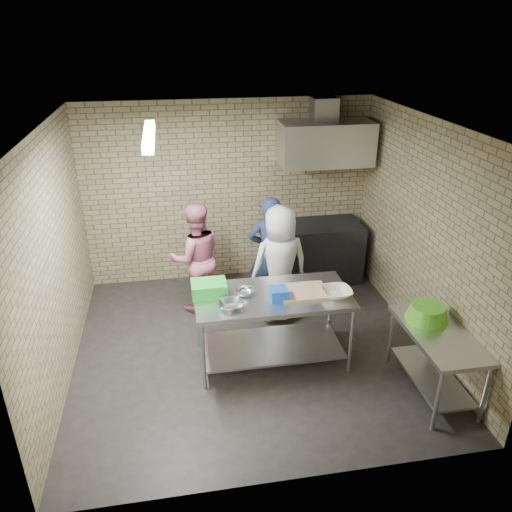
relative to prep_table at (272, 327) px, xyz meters
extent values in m
plane|color=black|center=(-0.21, 0.26, -0.44)|extent=(4.20, 4.20, 0.00)
plane|color=black|center=(-0.21, 0.26, 2.26)|extent=(4.20, 4.20, 0.00)
cube|color=#988A5F|center=(-0.21, 2.26, 0.91)|extent=(4.20, 0.06, 2.70)
cube|color=#988A5F|center=(-0.21, -1.74, 0.91)|extent=(4.20, 0.06, 2.70)
cube|color=#988A5F|center=(-2.31, 0.26, 0.91)|extent=(0.06, 4.00, 2.70)
cube|color=#988A5F|center=(1.89, 0.26, 0.91)|extent=(0.06, 4.00, 2.70)
cube|color=silver|center=(0.00, 0.00, 0.00)|extent=(1.75, 0.88, 0.88)
cube|color=silver|center=(1.59, -0.84, -0.06)|extent=(0.60, 1.20, 0.75)
cube|color=black|center=(1.14, 1.91, 0.01)|extent=(1.20, 0.70, 0.90)
cube|color=silver|center=(1.14, 1.96, 1.66)|extent=(1.30, 0.60, 0.60)
cube|color=#A5A8AD|center=(1.14, 2.11, 2.11)|extent=(0.35, 0.30, 0.30)
cube|color=#3F2B19|center=(1.44, 2.15, 1.48)|extent=(0.80, 0.20, 0.04)
cube|color=white|center=(-1.21, 0.26, 2.20)|extent=(0.10, 1.25, 0.08)
cube|color=green|center=(-0.70, 0.12, 0.52)|extent=(0.39, 0.29, 0.16)
cube|color=#174CB3|center=(0.05, -0.10, 0.50)|extent=(0.19, 0.19, 0.13)
cube|color=tan|center=(0.35, -0.02, 0.45)|extent=(0.54, 0.41, 0.03)
imported|color=#B5B8BD|center=(-0.50, -0.20, 0.47)|extent=(0.28, 0.28, 0.07)
imported|color=#B7B8BE|center=(-0.30, 0.05, 0.47)|extent=(0.21, 0.21, 0.07)
imported|color=beige|center=(0.70, -0.15, 0.48)|extent=(0.35, 0.35, 0.08)
cylinder|color=#B22619|center=(1.19, 2.15, 1.59)|extent=(0.07, 0.07, 0.18)
cylinder|color=green|center=(1.59, 2.15, 1.58)|extent=(0.06, 0.06, 0.15)
imported|color=#161F37|center=(0.21, 1.21, 0.37)|extent=(0.65, 0.49, 1.61)
imported|color=#C4677A|center=(-0.78, 1.33, 0.33)|extent=(0.83, 0.69, 1.53)
imported|color=silver|center=(0.28, 0.90, 0.35)|extent=(0.84, 0.61, 1.59)
camera|label=1|loc=(-1.02, -4.77, 3.23)|focal=35.02mm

